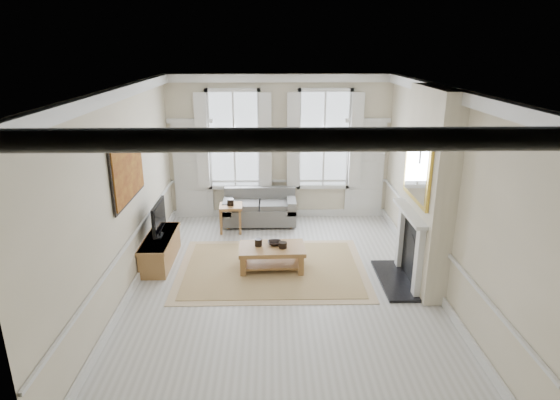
{
  "coord_description": "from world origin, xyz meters",
  "views": [
    {
      "loc": [
        -0.2,
        -7.21,
        4.02
      ],
      "look_at": [
        -0.03,
        1.08,
        1.25
      ],
      "focal_mm": 30.0,
      "sensor_mm": 36.0,
      "label": 1
    }
  ],
  "objects_px": {
    "sofa": "(260,209)",
    "tv_stand": "(160,249)",
    "coffee_table": "(272,251)",
    "side_table": "(231,210)"
  },
  "relations": [
    {
      "from": "sofa",
      "to": "tv_stand",
      "type": "bearing_deg",
      "value": -132.56
    },
    {
      "from": "tv_stand",
      "to": "coffee_table",
      "type": "bearing_deg",
      "value": -9.12
    },
    {
      "from": "sofa",
      "to": "tv_stand",
      "type": "height_order",
      "value": "sofa"
    },
    {
      "from": "tv_stand",
      "to": "sofa",
      "type": "bearing_deg",
      "value": 47.44
    },
    {
      "from": "coffee_table",
      "to": "tv_stand",
      "type": "relative_size",
      "value": 0.82
    },
    {
      "from": "side_table",
      "to": "sofa",
      "type": "bearing_deg",
      "value": 36.48
    },
    {
      "from": "sofa",
      "to": "coffee_table",
      "type": "xyz_separation_m",
      "value": [
        0.27,
        -2.39,
        0.03
      ]
    },
    {
      "from": "side_table",
      "to": "coffee_table",
      "type": "bearing_deg",
      "value": -64.66
    },
    {
      "from": "sofa",
      "to": "tv_stand",
      "type": "xyz_separation_m",
      "value": [
        -1.88,
        -2.04,
        -0.08
      ]
    },
    {
      "from": "sofa",
      "to": "tv_stand",
      "type": "distance_m",
      "value": 2.77
    }
  ]
}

